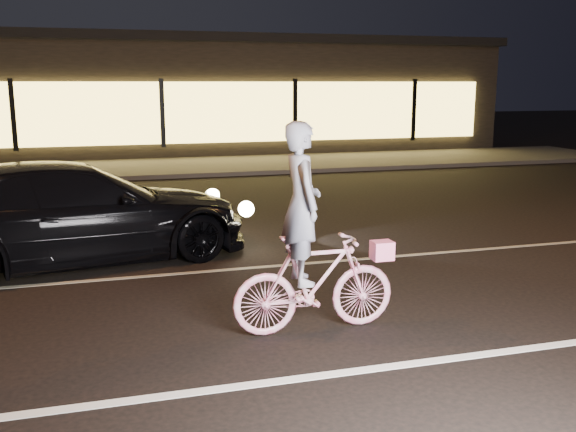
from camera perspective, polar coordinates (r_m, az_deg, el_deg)
name	(u,v)px	position (r m, az deg, el deg)	size (l,w,h in m)	color
ground	(290,317)	(7.27, 0.15, -8.95)	(90.00, 90.00, 0.00)	black
lane_stripe_near	(336,374)	(5.96, 4.31, -13.80)	(60.00, 0.12, 0.01)	silver
lane_stripe_far	(250,268)	(9.11, -3.38, -4.63)	(60.00, 0.10, 0.01)	gray
sidewalk	(170,167)	(19.78, -10.46, 4.28)	(30.00, 4.00, 0.12)	#383533
storefront	(152,94)	(25.57, -12.01, 10.57)	(25.40, 8.42, 4.20)	black
cyclist	(311,259)	(6.63, 2.08, -3.88)	(1.75, 0.60, 2.20)	#D93269
sedan	(73,213)	(9.73, -18.55, 0.29)	(5.41, 3.14, 1.47)	black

